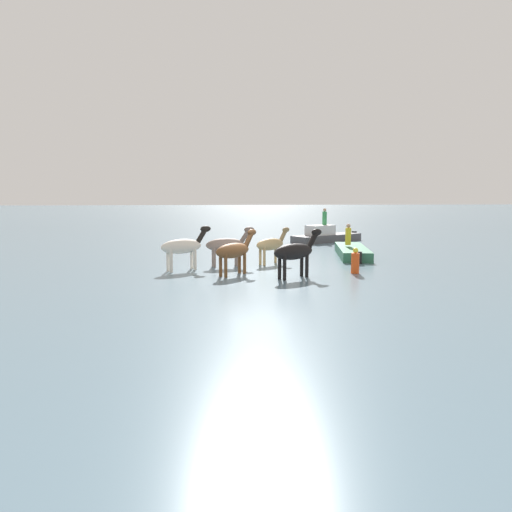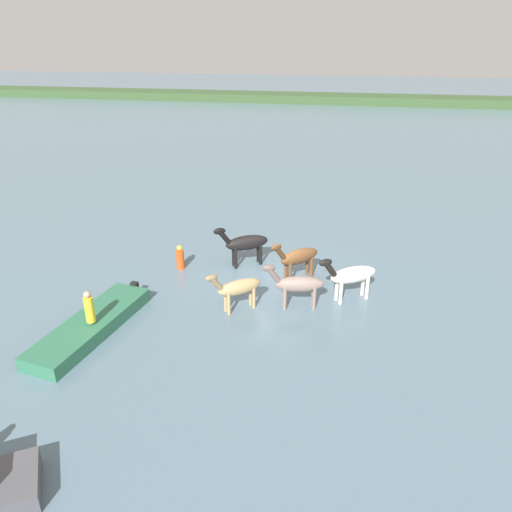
{
  "view_description": "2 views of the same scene",
  "coord_description": "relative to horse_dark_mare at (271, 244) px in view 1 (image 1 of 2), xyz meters",
  "views": [
    {
      "loc": [
        1.82,
        20.45,
        3.58
      ],
      "look_at": [
        0.06,
        -0.73,
        0.7
      ],
      "focal_mm": 33.35,
      "sensor_mm": 36.0,
      "label": 1
    },
    {
      "loc": [
        2.82,
        -18.81,
        9.85
      ],
      "look_at": [
        -0.79,
        0.37,
        0.83
      ],
      "focal_mm": 34.15,
      "sensor_mm": 36.0,
      "label": 2
    }
  ],
  "objects": [
    {
      "name": "ground_plane",
      "position": [
        0.89,
        2.91,
        -0.98
      ],
      "size": [
        219.81,
        219.81,
        0.0
      ],
      "primitive_type": "plane",
      "color": "slate"
    },
    {
      "name": "horse_dun_straggler",
      "position": [
        -0.54,
        3.97,
        0.12
      ],
      "size": [
        2.41,
        1.68,
        2.01
      ],
      "rotation": [
        0.0,
        0.0,
        3.68
      ],
      "color": "black",
      "rests_on": "ground_plane"
    },
    {
      "name": "person_watcher_seated",
      "position": [
        -5.04,
        -10.3,
        0.79
      ],
      "size": [
        0.32,
        0.32,
        1.19
      ],
      "color": "#338C4C",
      "rests_on": "boat_motor_center"
    },
    {
      "name": "horse_mid_herd",
      "position": [
        2.21,
        0.6,
        0.06
      ],
      "size": [
        2.44,
        0.95,
        1.89
      ],
      "rotation": [
        0.0,
        0.0,
        3.35
      ],
      "color": "gray",
      "rests_on": "ground_plane"
    },
    {
      "name": "horse_dark_mare",
      "position": [
        0.0,
        0.0,
        0.0
      ],
      "size": [
        2.01,
        1.71,
        1.78
      ],
      "rotation": [
        0.0,
        0.0,
        3.81
      ],
      "color": "tan",
      "rests_on": "ground_plane"
    },
    {
      "name": "boat_motor_center",
      "position": [
        -5.12,
        -10.18,
        -0.65
      ],
      "size": [
        5.59,
        4.31,
        1.37
      ],
      "rotation": [
        0.0,
        0.0,
        0.56
      ],
      "color": "#4C4C51",
      "rests_on": "ground_plane"
    },
    {
      "name": "buoy_channel_marker",
      "position": [
        -3.37,
        3.08,
        -0.47
      ],
      "size": [
        0.36,
        0.36,
        1.14
      ],
      "color": "#E54C19",
      "rests_on": "ground_plane"
    },
    {
      "name": "horse_chestnut_trailing",
      "position": [
        4.24,
        1.62,
        0.12
      ],
      "size": [
        2.4,
        1.67,
        2.0
      ],
      "rotation": [
        0.0,
        0.0,
        3.68
      ],
      "color": "silver",
      "rests_on": "ground_plane"
    },
    {
      "name": "person_boatman_standing",
      "position": [
        -4.66,
        -2.7,
        0.18
      ],
      "size": [
        0.32,
        0.32,
        1.19
      ],
      "color": "yellow",
      "rests_on": "boat_dinghy_port"
    },
    {
      "name": "boat_dinghy_port",
      "position": [
        -4.85,
        -2.45,
        -0.8
      ],
      "size": [
        2.42,
        5.74,
        0.76
      ],
      "rotation": [
        0.0,
        0.0,
        4.54
      ],
      "color": "#2D6B4C",
      "rests_on": "ground_plane"
    },
    {
      "name": "horse_gray_outer",
      "position": [
        1.96,
        3.02,
        0.08
      ],
      "size": [
        2.06,
        1.98,
        1.92
      ],
      "rotation": [
        0.0,
        0.0,
        3.9
      ],
      "color": "brown",
      "rests_on": "ground_plane"
    }
  ]
}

